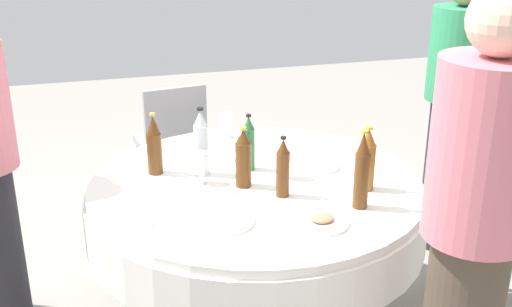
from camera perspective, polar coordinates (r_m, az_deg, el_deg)
The scene contains 22 objects.
dining_table at distance 2.90m, azimuth 0.00°, elevation -5.19°, with size 1.54×1.54×0.74m.
bottle_brown_east at distance 2.65m, azimuth 2.46°, elevation -1.38°, with size 0.06×0.06×0.27m.
bottle_brown_near at distance 2.92m, azimuth -9.25°, elevation 0.70°, with size 0.07×0.07×0.29m.
bottle_green_inner at distance 2.93m, azimuth -0.67°, elevation 0.87°, with size 0.06×0.06×0.27m.
bottle_clear_outer at distance 2.87m, azimuth -5.01°, elevation 0.90°, with size 0.07×0.07×0.32m.
bottle_brown_west at distance 2.57m, azimuth 9.60°, elevation -1.67°, with size 0.06×0.06×0.34m.
bottle_brown_rear at distance 2.75m, azimuth -1.17°, elevation -0.50°, with size 0.07×0.07×0.28m.
bottle_amber_right at distance 2.75m, azimuth 10.10°, elevation -0.64°, with size 0.07×0.07×0.29m.
wine_glass_outer at distance 3.36m, azimuth -2.62°, elevation 3.01°, with size 0.07×0.07×0.13m.
wine_glass_west at distance 2.80m, azimuth -5.14°, elevation -0.84°, with size 0.07×0.07×0.14m.
wine_glass_rear at distance 2.84m, azimuth 2.58°, elevation -0.11°, with size 0.07×0.07×0.15m.
plate_left at distance 3.02m, azimuth 5.65°, elevation -1.04°, with size 0.21×0.21×0.02m.
plate_mid at distance 2.47m, azimuth -2.71°, elevation -6.18°, with size 0.22×0.22×0.02m.
plate_south at distance 2.48m, azimuth 6.02°, elevation -6.16°, with size 0.21×0.21×0.04m.
plate_far at distance 3.15m, azimuth -2.83°, elevation 0.06°, with size 0.24×0.24×0.02m.
spoon_near at distance 2.55m, azimuth -9.18°, elevation -5.69°, with size 0.18×0.02×0.01m, color silver.
fork_inner at distance 3.18m, azimuth -8.14°, elevation -0.08°, with size 0.18×0.02×0.01m, color silver.
spoon_outer at distance 2.70m, azimuth -3.55°, elevation -3.90°, with size 0.18×0.02×0.01m, color silver.
person_inner at distance 3.68m, azimuth 17.58°, elevation 3.83°, with size 0.34×0.34×1.62m.
person_outer at distance 2.15m, azimuth 19.13°, elevation -7.37°, with size 0.34×0.34×1.71m.
chair_rear at distance 3.17m, azimuth 18.87°, elevation -5.57°, with size 0.48×0.48×0.87m.
chair_right at distance 4.10m, azimuth -7.63°, elevation 1.56°, with size 0.45×0.45×0.87m.
Camera 1 is at (0.72, 2.49, 1.89)m, focal length 43.96 mm.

